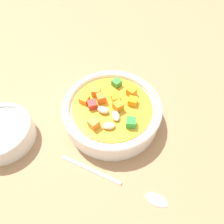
# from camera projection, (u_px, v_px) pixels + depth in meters

# --- Properties ---
(ground_plane) EXTENTS (1.40, 1.40, 0.02)m
(ground_plane) POSITION_uv_depth(u_px,v_px,m) (112.00, 121.00, 0.44)
(ground_plane) COLOR #9E754F
(soup_bowl_main) EXTENTS (0.20, 0.20, 0.06)m
(soup_bowl_main) POSITION_uv_depth(u_px,v_px,m) (112.00, 111.00, 0.41)
(soup_bowl_main) COLOR white
(soup_bowl_main) RESTS_ON ground_plane
(spoon) EXTENTS (0.19, 0.10, 0.01)m
(spoon) POSITION_uv_depth(u_px,v_px,m) (126.00, 185.00, 0.35)
(spoon) COLOR silver
(spoon) RESTS_ON ground_plane
(side_bowl_small) EXTENTS (0.12, 0.12, 0.04)m
(side_bowl_small) POSITION_uv_depth(u_px,v_px,m) (1.00, 132.00, 0.39)
(side_bowl_small) COLOR white
(side_bowl_small) RESTS_ON ground_plane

